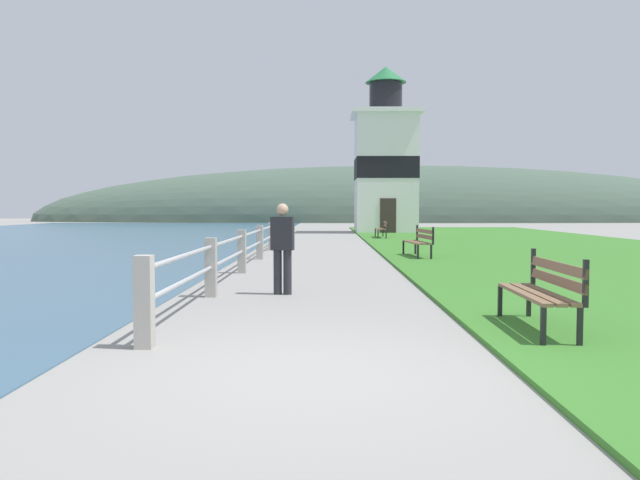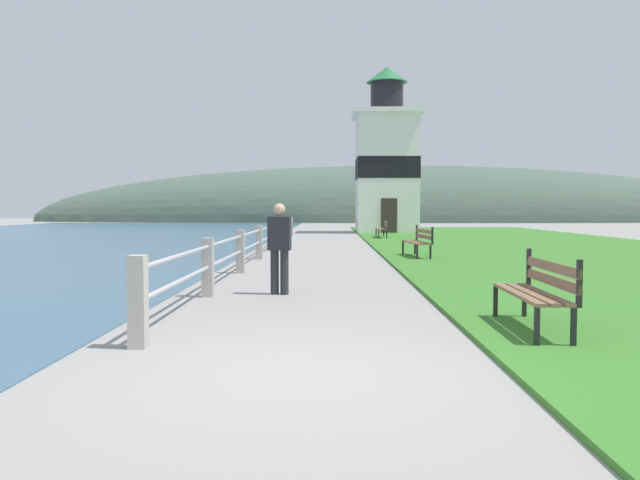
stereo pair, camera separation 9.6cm
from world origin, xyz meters
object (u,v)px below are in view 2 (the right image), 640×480
Objects in this scene: park_bench_midway at (419,240)px; park_bench_far at (383,227)px; lighthouse at (386,163)px; park_bench_near at (538,288)px; person_strolling at (279,245)px.

park_bench_midway is 11.46m from park_bench_far.
park_bench_midway is 19.21m from lighthouse.
park_bench_far is (0.14, 22.27, 0.00)m from park_bench_near.
person_strolling is (-3.25, 3.29, 0.30)m from park_bench_near.
person_strolling is (-3.44, -7.52, 0.29)m from park_bench_midway.
park_bench_midway is 1.01× the size of park_bench_far.
lighthouse is at bearing -90.69° from park_bench_near.
lighthouse reaches higher than park_bench_far.
park_bench_far is at bearing -96.30° from lighthouse.
person_strolling is (-3.39, -18.98, 0.29)m from park_bench_far.
park_bench_far is 8.25m from lighthouse.
person_strolling is at bearing 80.57° from park_bench_far.
park_bench_far is 1.25× the size of person_strolling.
lighthouse is (0.82, 7.40, 3.56)m from park_bench_far.
park_bench_midway is 1.26× the size of person_strolling.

